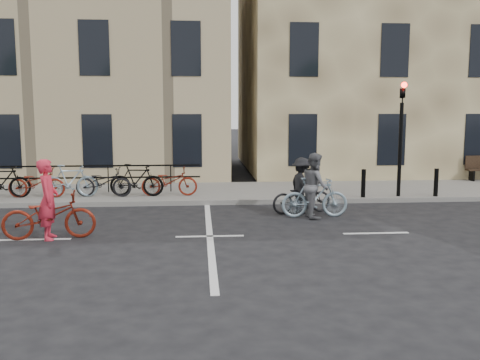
{
  "coord_description": "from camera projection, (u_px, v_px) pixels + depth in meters",
  "views": [
    {
      "loc": [
        -0.24,
        -12.27,
        3.03
      ],
      "look_at": [
        0.84,
        1.69,
        1.1
      ],
      "focal_mm": 40.0,
      "sensor_mm": 36.0,
      "label": 1
    }
  ],
  "objects": [
    {
      "name": "sidewalk",
      "position": [
        88.0,
        194.0,
        18.16
      ],
      "size": [
        46.0,
        4.0,
        0.15
      ],
      "primitive_type": "cube",
      "color": "slate",
      "rests_on": "ground"
    },
    {
      "name": "cyclist_grey",
      "position": [
        315.0,
        191.0,
        14.63
      ],
      "size": [
        1.85,
        0.88,
        1.78
      ],
      "rotation": [
        0.0,
        0.0,
        1.59
      ],
      "color": "#829AAA",
      "rests_on": "ground"
    },
    {
      "name": "ground",
      "position": [
        210.0,
        236.0,
        12.56
      ],
      "size": [
        120.0,
        120.0,
        0.0
      ],
      "primitive_type": "plane",
      "color": "black",
      "rests_on": "ground"
    },
    {
      "name": "bollard_east",
      "position": [
        363.0,
        183.0,
        17.05
      ],
      "size": [
        0.14,
        0.14,
        0.9
      ],
      "primitive_type": "cylinder",
      "color": "black",
      "rests_on": "sidewalk"
    },
    {
      "name": "cyclist_dark",
      "position": [
        302.0,
        191.0,
        15.24
      ],
      "size": [
        1.9,
        1.15,
        1.6
      ],
      "rotation": [
        0.0,
        0.0,
        1.83
      ],
      "color": "black",
      "rests_on": "ground"
    },
    {
      "name": "traffic_light",
      "position": [
        401.0,
        125.0,
        16.98
      ],
      "size": [
        0.18,
        0.3,
        3.9
      ],
      "color": "black",
      "rests_on": "sidewalk"
    },
    {
      "name": "bollard_west",
      "position": [
        436.0,
        182.0,
        17.24
      ],
      "size": [
        0.14,
        0.14,
        0.9
      ],
      "primitive_type": "cylinder",
      "color": "black",
      "rests_on": "sidewalk"
    },
    {
      "name": "parked_bikes",
      "position": [
        70.0,
        182.0,
        17.11
      ],
      "size": [
        8.3,
        1.23,
        1.05
      ],
      "color": "black",
      "rests_on": "sidewalk"
    },
    {
      "name": "cyclist_pink",
      "position": [
        49.0,
        212.0,
        12.24
      ],
      "size": [
        2.15,
        0.97,
        1.85
      ],
      "rotation": [
        0.0,
        0.0,
        1.69
      ],
      "color": "maroon",
      "rests_on": "ground"
    },
    {
      "name": "building_east",
      "position": [
        393.0,
        40.0,
        25.25
      ],
      "size": [
        14.0,
        10.0,
        12.0
      ],
      "primitive_type": "cube",
      "color": "#877551",
      "rests_on": "sidewalk"
    },
    {
      "name": "building_west",
      "position": [
        2.0,
        59.0,
        24.0
      ],
      "size": [
        20.0,
        10.0,
        10.0
      ],
      "primitive_type": "cube",
      "color": "tan",
      "rests_on": "sidewalk"
    }
  ]
}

